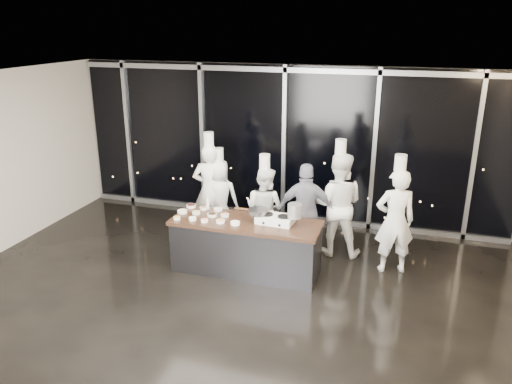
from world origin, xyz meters
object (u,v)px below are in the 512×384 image
chef_far_left (210,189)px  stock_pot (295,211)px  chef_left (220,197)px  chef_right (338,204)px  chef_side (395,220)px  stove (275,219)px  chef_center (264,208)px  demo_counter (246,246)px  frying_pan (258,211)px  guest (306,211)px

chef_far_left → stock_pot: bearing=138.6°
chef_left → chef_right: (2.31, -0.20, 0.18)m
stock_pot → chef_side: 1.69m
chef_right → chef_side: bearing=155.5°
stove → chef_center: 0.99m
chef_center → chef_side: bearing=-168.4°
chef_right → stove: bearing=48.0°
stove → chef_left: (-1.45, 1.25, -0.20)m
demo_counter → stock_pot: bearing=4.1°
frying_pan → chef_right: 1.56m
chef_center → chef_right: (1.29, 0.19, 0.15)m
stock_pot → chef_left: (-1.78, 1.27, -0.38)m
chef_side → chef_center: bearing=-23.2°
chef_far_left → chef_right: size_ratio=0.97×
guest → frying_pan: bearing=40.0°
frying_pan → chef_side: chef_side is taller
stove → chef_center: bearing=120.6°
stock_pot → chef_right: 1.22m
chef_left → chef_right: bearing=168.8°
demo_counter → stove: bearing=9.2°
stock_pot → chef_side: chef_side is taller
stove → chef_right: 1.36m
stove → chef_side: 1.97m
chef_center → stock_pot: bearing=147.1°
stove → guest: bearing=69.1°
frying_pan → chef_right: (1.15, 1.04, -0.12)m
stock_pot → stove: bearing=176.5°
stock_pot → chef_center: (-0.76, 0.89, -0.36)m
stock_pot → chef_center: bearing=130.5°
chef_left → chef_center: (1.02, -0.39, 0.02)m
chef_center → chef_side: size_ratio=0.89×
demo_counter → chef_far_left: bearing=132.0°
chef_far_left → demo_counter: bearing=122.6°
stock_pot → chef_center: 1.22m
chef_left → chef_center: size_ratio=0.97×
chef_left → guest: bearing=158.4°
chef_center → guest: 0.80m
stock_pot → chef_left: chef_left is taller
stove → chef_left: size_ratio=0.35×
chef_right → chef_far_left: bearing=-6.4°
demo_counter → chef_far_left: chef_far_left is taller
demo_counter → chef_far_left: 1.77m
stove → frying_pan: size_ratio=1.03×
chef_far_left → chef_right: (2.47, -0.14, 0.02)m
demo_counter → guest: bearing=45.3°
demo_counter → stock_pot: stock_pot is taller
demo_counter → frying_pan: bearing=27.2°
demo_counter → chef_side: bearing=17.8°
chef_center → chef_right: 1.31m
demo_counter → chef_center: size_ratio=1.37×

